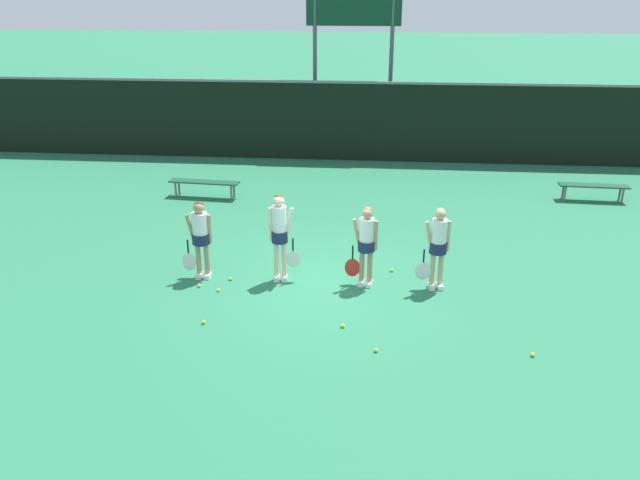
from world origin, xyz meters
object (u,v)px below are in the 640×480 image
at_px(scoreboard, 354,17).
at_px(player_0, 200,233).
at_px(player_2, 366,241).
at_px(tennis_ball_8, 199,286).
at_px(tennis_ball_3, 376,350).
at_px(tennis_ball_1, 231,279).
at_px(tennis_ball_5, 204,322).
at_px(bench_courtside, 204,183).
at_px(bench_far, 594,187).
at_px(tennis_ball_4, 354,263).
at_px(tennis_ball_7, 392,270).
at_px(player_3, 438,242).
at_px(tennis_ball_0, 343,326).
at_px(tennis_ball_6, 218,290).
at_px(player_1, 280,230).
at_px(tennis_ball_2, 533,355).

distance_m(scoreboard, player_0, 11.39).
bearing_deg(player_2, tennis_ball_8, -162.56).
relative_size(player_2, tennis_ball_3, 23.45).
bearing_deg(tennis_ball_1, tennis_ball_5, -92.69).
relative_size(bench_courtside, tennis_ball_8, 27.67).
distance_m(bench_courtside, bench_far, 10.74).
bearing_deg(tennis_ball_3, player_0, 144.77).
distance_m(tennis_ball_4, tennis_ball_5, 3.74).
height_order(tennis_ball_5, tennis_ball_7, same).
height_order(tennis_ball_4, tennis_ball_5, tennis_ball_5).
xyz_separation_m(scoreboard, tennis_ball_4, (0.51, -9.64, -4.52)).
relative_size(player_0, tennis_ball_5, 23.17).
height_order(player_0, tennis_ball_8, player_0).
xyz_separation_m(player_2, player_3, (1.38, -0.01, 0.02)).
height_order(player_2, tennis_ball_1, player_2).
bearing_deg(bench_far, tennis_ball_0, -128.10).
distance_m(tennis_ball_0, tennis_ball_3, 0.93).
bearing_deg(tennis_ball_8, player_0, 94.49).
bearing_deg(tennis_ball_3, player_3, 65.07).
xyz_separation_m(tennis_ball_6, tennis_ball_7, (3.38, 1.22, 0.00)).
bearing_deg(tennis_ball_3, scoreboard, 94.42).
relative_size(scoreboard, tennis_ball_8, 82.36).
height_order(player_1, tennis_ball_0, player_1).
relative_size(scoreboard, player_2, 3.63).
xyz_separation_m(player_0, tennis_ball_8, (0.04, -0.47, -0.92)).
xyz_separation_m(bench_courtside, tennis_ball_6, (1.77, -5.65, -0.38)).
xyz_separation_m(player_2, tennis_ball_7, (0.54, 0.65, -0.91)).
distance_m(tennis_ball_0, tennis_ball_7, 2.53).
xyz_separation_m(tennis_ball_1, tennis_ball_5, (-0.08, -1.76, 0.00)).
xyz_separation_m(bench_far, player_1, (-7.81, -5.70, 0.68)).
relative_size(bench_courtside, tennis_ball_0, 28.01).
distance_m(player_0, tennis_ball_5, 2.15).
relative_size(tennis_ball_1, tennis_ball_3, 0.95).
bearing_deg(tennis_ball_6, scoreboard, 79.43).
distance_m(player_3, tennis_ball_1, 4.20).
xyz_separation_m(player_0, player_2, (3.30, -0.06, -0.01)).
bearing_deg(tennis_ball_2, bench_courtside, 134.78).
bearing_deg(player_1, player_0, 177.43).
distance_m(bench_far, tennis_ball_4, 8.02).
relative_size(tennis_ball_4, tennis_ball_6, 1.02).
height_order(tennis_ball_1, tennis_ball_5, tennis_ball_5).
height_order(player_1, player_2, player_1).
bearing_deg(tennis_ball_8, tennis_ball_6, -19.45).
height_order(scoreboard, player_0, scoreboard).
relative_size(tennis_ball_1, tennis_ball_5, 0.95).
bearing_deg(tennis_ball_2, player_0, 158.36).
bearing_deg(player_0, tennis_ball_7, 6.33).
height_order(tennis_ball_2, tennis_ball_6, tennis_ball_2).
distance_m(bench_courtside, tennis_ball_8, 5.67).
distance_m(player_3, tennis_ball_4, 2.10).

